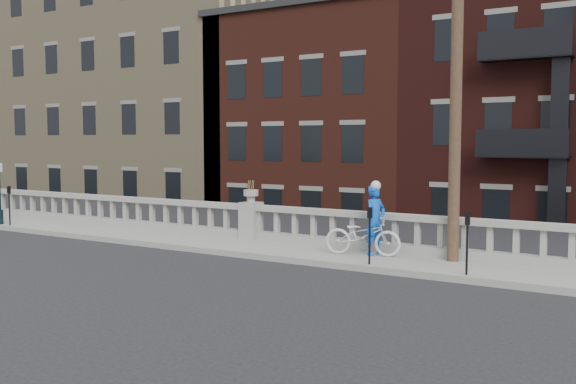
% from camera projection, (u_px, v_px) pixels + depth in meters
% --- Properties ---
extents(ground, '(120.00, 120.00, 0.00)m').
position_uv_depth(ground, '(160.00, 266.00, 15.78)').
color(ground, black).
rests_on(ground, ground).
extents(sidewalk, '(32.00, 2.20, 0.15)m').
position_uv_depth(sidewalk, '(232.00, 246.00, 18.33)').
color(sidewalk, gray).
rests_on(sidewalk, ground).
extents(balustrade, '(28.00, 0.34, 1.03)m').
position_uv_depth(balustrade, '(251.00, 223.00, 19.09)').
color(balustrade, gray).
rests_on(balustrade, sidewalk).
extents(planter_pedestal, '(0.55, 0.55, 1.76)m').
position_uv_depth(planter_pedestal, '(251.00, 216.00, 19.08)').
color(planter_pedestal, gray).
rests_on(planter_pedestal, sidewalk).
extents(lower_level, '(80.00, 44.00, 20.80)m').
position_uv_depth(lower_level, '(458.00, 149.00, 34.91)').
color(lower_level, '#605E59').
rests_on(lower_level, ground).
extents(utility_pole, '(1.60, 0.28, 10.00)m').
position_uv_depth(utility_pole, '(457.00, 49.00, 15.22)').
color(utility_pole, '#422D1E').
rests_on(utility_pole, sidewalk).
extents(parking_meter_b, '(0.10, 0.09, 1.36)m').
position_uv_depth(parking_meter_b, '(9.00, 201.00, 22.14)').
color(parking_meter_b, black).
rests_on(parking_meter_b, sidewalk).
extents(parking_meter_c, '(0.10, 0.09, 1.36)m').
position_uv_depth(parking_meter_c, '(370.00, 229.00, 15.13)').
color(parking_meter_c, black).
rests_on(parking_meter_c, sidewalk).
extents(parking_meter_d, '(0.10, 0.09, 1.36)m').
position_uv_depth(parking_meter_d, '(467.00, 236.00, 13.93)').
color(parking_meter_d, black).
rests_on(parking_meter_d, sidewalk).
extents(bicycle, '(2.05, 1.07, 1.03)m').
position_uv_depth(bicycle, '(363.00, 235.00, 16.37)').
color(bicycle, silver).
rests_on(bicycle, sidewalk).
extents(cyclist, '(0.61, 0.76, 1.80)m').
position_uv_depth(cyclist, '(375.00, 220.00, 16.40)').
color(cyclist, blue).
rests_on(cyclist, sidewalk).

